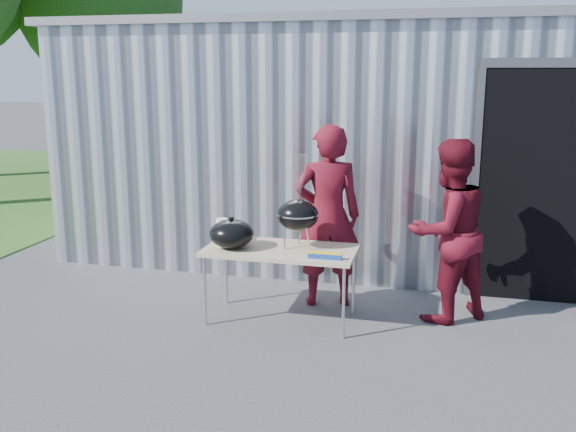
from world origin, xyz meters
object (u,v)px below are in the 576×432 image
(person_cook, at_px, (328,216))
(person_bystander, at_px, (448,231))
(kettle_grill, at_px, (298,206))
(folding_table, at_px, (281,252))

(person_cook, xyz_separation_m, person_bystander, (1.24, -0.12, -0.05))
(kettle_grill, distance_m, person_cook, 0.58)
(folding_table, distance_m, person_cook, 0.72)
(folding_table, distance_m, kettle_grill, 0.49)
(kettle_grill, bearing_deg, person_bystander, 14.65)
(folding_table, bearing_deg, person_bystander, 15.60)
(kettle_grill, height_order, person_cook, person_cook)
(person_cook, relative_size, person_bystander, 1.06)
(kettle_grill, distance_m, person_bystander, 1.51)
(folding_table, xyz_separation_m, person_cook, (0.36, 0.57, 0.26))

